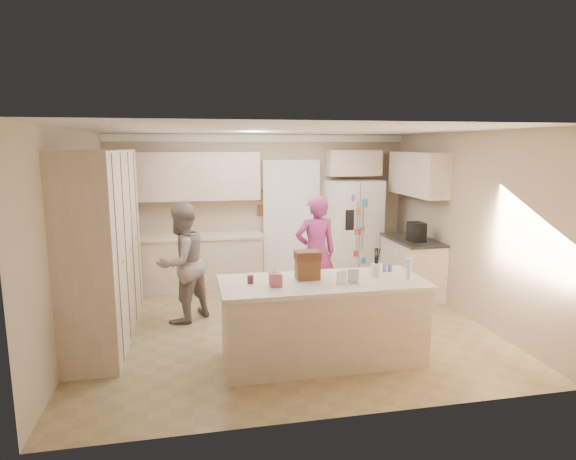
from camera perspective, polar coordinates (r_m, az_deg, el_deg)
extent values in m
cube|color=#968052|center=(6.65, -0.25, -11.31)|extent=(5.20, 4.60, 0.02)
cube|color=white|center=(6.20, -0.27, 11.88)|extent=(5.20, 4.60, 0.02)
cube|color=tan|center=(8.55, -3.27, 2.53)|extent=(5.20, 0.02, 2.60)
cube|color=tan|center=(4.11, 6.05, -5.64)|extent=(5.20, 0.02, 2.60)
cube|color=tan|center=(6.34, -24.10, -0.93)|extent=(0.02, 4.60, 2.60)
cube|color=tan|center=(7.26, 20.39, 0.60)|extent=(0.02, 4.60, 2.60)
cube|color=white|center=(8.43, -3.31, 10.81)|extent=(5.20, 0.08, 0.12)
cube|color=beige|center=(6.49, -20.97, -1.60)|extent=(0.60, 2.60, 2.35)
cube|color=beige|center=(8.31, -10.79, -3.88)|extent=(2.20, 0.60, 0.88)
cube|color=beige|center=(8.21, -10.89, -0.77)|extent=(2.24, 0.63, 0.04)
cube|color=beige|center=(8.22, -11.13, 6.27)|extent=(2.20, 0.35, 0.80)
cube|color=black|center=(8.65, 0.38, 0.96)|extent=(0.90, 0.06, 2.10)
cube|color=white|center=(8.61, 0.43, 0.92)|extent=(1.02, 0.03, 2.22)
cube|color=brown|center=(8.48, -3.12, 4.17)|extent=(0.15, 0.02, 0.20)
cube|color=brown|center=(8.51, -3.10, 2.36)|extent=(0.15, 0.02, 0.20)
cube|color=white|center=(8.73, 7.66, -0.04)|extent=(0.97, 0.79, 1.80)
cube|color=gray|center=(8.40, 8.45, -0.45)|extent=(0.02, 0.02, 1.78)
cube|color=black|center=(8.28, 7.08, 1.18)|extent=(0.22, 0.03, 0.35)
cylinder|color=silver|center=(8.35, 8.19, 0.53)|extent=(0.02, 0.02, 0.85)
cylinder|color=silver|center=(8.38, 8.83, 0.55)|extent=(0.02, 0.02, 0.85)
cube|color=beige|center=(8.69, 7.79, 7.87)|extent=(0.95, 0.35, 0.45)
cube|color=beige|center=(8.14, 14.46, -4.32)|extent=(0.60, 1.20, 0.88)
cube|color=#2D2B28|center=(8.04, 14.54, -1.14)|extent=(0.63, 1.24, 0.04)
cube|color=beige|center=(8.15, 15.11, 6.43)|extent=(0.35, 1.50, 0.70)
cube|color=black|center=(7.81, 14.97, -0.20)|extent=(0.22, 0.28, 0.30)
cube|color=beige|center=(5.53, 4.07, -10.83)|extent=(2.20, 0.90, 0.88)
cube|color=beige|center=(5.39, 4.14, -6.25)|extent=(2.28, 0.96, 0.05)
cylinder|color=white|center=(5.61, 10.44, -4.67)|extent=(0.13, 0.13, 0.15)
cube|color=#BF5C69|center=(5.15, -1.49, -5.89)|extent=(0.13, 0.13, 0.14)
cone|color=white|center=(5.12, -1.49, -4.71)|extent=(0.08, 0.08, 0.08)
cube|color=brown|center=(5.41, 2.33, -4.68)|extent=(0.26, 0.18, 0.22)
cube|color=#592D1E|center=(5.37, 2.34, -3.03)|extent=(0.28, 0.20, 0.10)
cylinder|color=#59263F|center=(5.26, -4.47, -5.85)|extent=(0.07, 0.07, 0.09)
cube|color=white|center=(5.22, 6.34, -5.63)|extent=(0.12, 0.06, 0.16)
cube|color=silver|center=(5.31, 7.72, -5.38)|extent=(0.12, 0.05, 0.16)
cylinder|color=silver|center=(5.54, 14.12, -4.52)|extent=(0.07, 0.07, 0.24)
cylinder|color=#4C5BAC|center=(5.83, 11.37, -4.45)|extent=(0.05, 0.05, 0.09)
cylinder|color=#4C5BAC|center=(5.86, 12.00, -4.40)|extent=(0.05, 0.05, 0.09)
imported|color=gray|center=(6.75, -12.49, -3.81)|extent=(1.01, 1.00, 1.65)
imported|color=#A23273|center=(7.11, 3.29, -2.69)|extent=(0.63, 0.43, 1.69)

